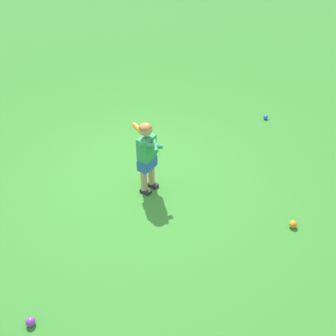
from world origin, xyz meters
The scene contains 5 objects.
ground_plane centered at (0.00, 0.00, 0.00)m, with size 40.00×40.00×0.00m, color #38842D.
child_batter centered at (0.21, 0.23, 0.65)m, with size 0.45×0.54×1.08m.
play_ball_center_lawn centered at (0.32, 2.26, 0.05)m, with size 0.10×0.10×0.10m, color orange.
play_ball_far_left centered at (2.58, -0.12, 0.05)m, with size 0.10×0.10×0.10m, color purple.
play_ball_far_right centered at (-2.29, 1.54, 0.04)m, with size 0.08×0.08×0.08m, color blue.
Camera 1 is at (4.30, 1.94, 3.76)m, focal length 43.31 mm.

